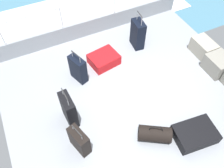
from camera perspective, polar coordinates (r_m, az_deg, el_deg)
ground_plane at (r=5.09m, az=4.21°, el=-2.40°), size 4.40×5.20×0.06m
gunwale_port at (r=6.28m, az=-5.39°, el=13.67°), size 0.06×5.20×0.45m
railing_port at (r=5.95m, az=-5.80°, el=17.87°), size 0.04×4.20×1.02m
sea_wake at (r=7.71m, az=-9.29°, el=16.17°), size 12.00×12.00×0.01m
cargo_crate_0 at (r=6.14m, az=21.41°, el=8.30°), size 0.63×0.39×0.37m
cargo_crate_1 at (r=5.84m, az=24.52°, el=4.42°), size 0.57×0.49×0.39m
suitcase_0 at (r=5.12m, az=-8.30°, el=3.65°), size 0.45×0.31×0.78m
suitcase_1 at (r=4.47m, az=-10.52°, el=-6.27°), size 0.45×0.21×0.88m
suitcase_2 at (r=4.23m, az=-7.99°, el=-13.57°), size 0.46×0.30×0.65m
suitcase_3 at (r=4.69m, az=19.62°, el=-11.44°), size 0.63×0.82×0.22m
suitcase_4 at (r=5.86m, az=6.30°, el=12.02°), size 0.43×0.27×0.94m
suitcase_5 at (r=5.53m, az=-2.00°, el=6.07°), size 0.62×0.72×0.25m
duffel_bag at (r=4.45m, az=10.39°, el=-11.91°), size 0.56×0.66×0.43m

